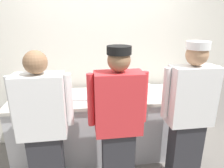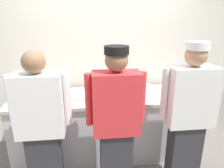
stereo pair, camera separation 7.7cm
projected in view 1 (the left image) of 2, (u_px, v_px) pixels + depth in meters
name	position (u px, v px, depth m)	size (l,w,h in m)	color
wall_back	(104.00, 51.00, 3.02)	(4.02, 0.10, 2.85)	silver
prep_counter	(108.00, 125.00, 2.85)	(2.56, 0.74, 0.90)	silver
chef_near_left	(43.00, 128.00, 1.98)	(0.60, 0.24, 1.63)	#2D2D33
chef_center	(118.00, 123.00, 2.02)	(0.60, 0.24, 1.66)	#2D2D33
chef_far_right	(189.00, 115.00, 2.17)	(0.61, 0.24, 1.68)	#2D2D33
plate_stack_front	(143.00, 87.00, 2.92)	(0.23, 0.23, 0.07)	white
plate_stack_rear	(172.00, 87.00, 2.97)	(0.24, 0.24, 0.05)	white
mixing_bowl_steel	(119.00, 92.00, 2.64)	(0.34, 0.34, 0.13)	#B7BABF
sheet_tray	(79.00, 96.00, 2.66)	(0.48, 0.30, 0.02)	#B7BABF
squeeze_bottle_primary	(51.00, 95.00, 2.49)	(0.06, 0.06, 0.18)	#56A333
squeeze_bottle_secondary	(42.00, 91.00, 2.62)	(0.06, 0.06, 0.19)	orange
squeeze_bottle_spare	(136.00, 88.00, 2.72)	(0.06, 0.06, 0.19)	#56A333
ramekin_green_sauce	(174.00, 94.00, 2.67)	(0.11, 0.11, 0.05)	white
ramekin_orange_sauce	(188.00, 94.00, 2.70)	(0.10, 0.10, 0.05)	white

